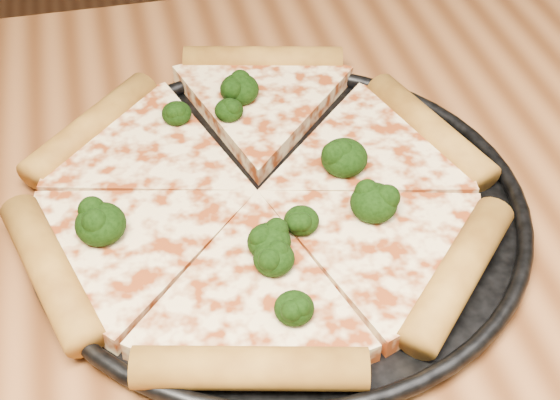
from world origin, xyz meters
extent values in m
cylinder|color=black|center=(0.05, 0.14, 0.75)|extent=(0.32, 0.32, 0.01)
torus|color=black|center=(0.05, 0.14, 0.76)|extent=(0.33, 0.33, 0.01)
cylinder|color=#B47C2D|center=(0.17, 0.18, 0.77)|extent=(0.06, 0.13, 0.03)
cylinder|color=#B47C2D|center=(0.08, 0.30, 0.77)|extent=(0.13, 0.05, 0.03)
cylinder|color=#B47C2D|center=(-0.07, 0.24, 0.77)|extent=(0.11, 0.11, 0.03)
cylinder|color=#B47C2D|center=(-0.10, 0.10, 0.77)|extent=(0.06, 0.13, 0.03)
cylinder|color=#B47C2D|center=(0.00, 0.01, 0.77)|extent=(0.13, 0.05, 0.03)
cylinder|color=#B47C2D|center=(0.14, 0.05, 0.77)|extent=(0.11, 0.11, 0.03)
ellipsoid|color=black|center=(-0.07, 0.13, 0.78)|extent=(0.03, 0.03, 0.02)
ellipsoid|color=black|center=(0.00, 0.23, 0.78)|extent=(0.02, 0.02, 0.02)
ellipsoid|color=black|center=(0.11, 0.11, 0.78)|extent=(0.03, 0.03, 0.02)
ellipsoid|color=black|center=(0.06, 0.10, 0.78)|extent=(0.02, 0.02, 0.02)
ellipsoid|color=black|center=(0.03, 0.09, 0.78)|extent=(0.03, 0.03, 0.02)
ellipsoid|color=black|center=(0.04, 0.03, 0.78)|extent=(0.02, 0.02, 0.02)
ellipsoid|color=black|center=(0.03, 0.23, 0.78)|extent=(0.02, 0.02, 0.02)
ellipsoid|color=black|center=(0.03, 0.07, 0.78)|extent=(0.03, 0.03, 0.02)
ellipsoid|color=black|center=(0.10, 0.15, 0.78)|extent=(0.03, 0.03, 0.02)
ellipsoid|color=black|center=(0.05, 0.25, 0.78)|extent=(0.03, 0.03, 0.02)
camera|label=1|loc=(-0.04, -0.27, 1.14)|focal=53.95mm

